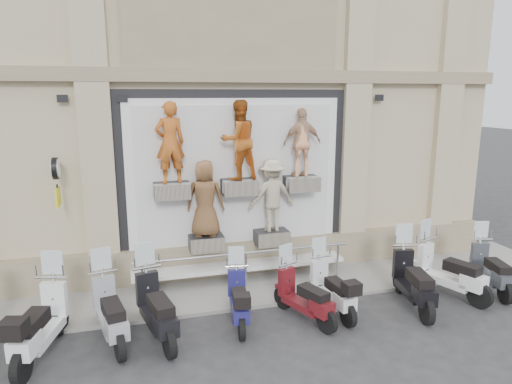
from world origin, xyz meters
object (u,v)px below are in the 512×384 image
scooter_b (39,311)px  scooter_i (450,261)px  scooter_g (332,279)px  scooter_j (492,260)px  scooter_h (414,270)px  scooter_c (110,301)px  scooter_d (156,296)px  scooter_f (304,287)px  guard_rail (246,271)px  scooter_e (239,290)px  clock_sign_bracket (56,175)px

scooter_b → scooter_i: bearing=15.4°
scooter_g → scooter_j: bearing=-5.4°
scooter_j → scooter_h: bearing=-159.2°
scooter_g → scooter_i: scooter_i is taller
scooter_c → scooter_j: bearing=-12.6°
scooter_g → scooter_h: size_ratio=0.88×
scooter_c → scooter_h: scooter_h is taller
scooter_d → scooter_f: size_ratio=1.15×
scooter_c → scooter_f: size_ratio=1.11×
scooter_b → scooter_g: size_ratio=1.16×
scooter_h → scooter_f: bearing=-169.5°
scooter_b → scooter_f: size_ratio=1.17×
guard_rail → scooter_f: scooter_f is taller
scooter_f → scooter_g: (0.67, 0.16, 0.01)m
scooter_i → scooter_j: scooter_i is taller
scooter_j → scooter_e: bearing=-166.1°
clock_sign_bracket → scooter_i: bearing=-13.6°
scooter_c → scooter_f: (3.68, -0.20, -0.08)m
scooter_b → scooter_i: (8.33, 0.16, -0.02)m
scooter_i → scooter_g: bearing=159.5°
scooter_e → scooter_g: bearing=6.6°
scooter_d → scooter_g: 3.54m
scooter_i → scooter_h: bearing=172.5°
scooter_b → scooter_f: (4.81, -0.02, -0.12)m
clock_sign_bracket → scooter_g: (5.33, -2.00, -2.08)m
scooter_h → scooter_d: bearing=-169.5°
scooter_b → scooter_c: (1.13, 0.18, -0.04)m
scooter_c → scooter_i: size_ratio=0.98×
guard_rail → clock_sign_bracket: clock_sign_bracket is taller
scooter_b → scooter_d: scooter_b is taller
scooter_h → clock_sign_bracket: bearing=174.8°
scooter_i → scooter_j: (1.12, -0.02, -0.07)m
guard_rail → scooter_h: (3.19, -1.78, 0.36)m
scooter_g → scooter_h: bearing=-13.2°
guard_rail → scooter_d: (-2.10, -1.60, 0.36)m
scooter_e → scooter_j: bearing=7.9°
scooter_i → scooter_f: bearing=162.1°
scooter_h → scooter_i: 1.12m
scooter_e → scooter_i: scooter_i is taller
clock_sign_bracket → scooter_g: bearing=-20.6°
scooter_i → scooter_c: bearing=159.0°
scooter_e → scooter_d: bearing=-166.6°
scooter_f → scooter_j: 4.64m
guard_rail → scooter_g: size_ratio=2.83×
scooter_b → scooter_j: (9.45, 0.15, -0.09)m
guard_rail → scooter_j: bearing=-15.9°
clock_sign_bracket → scooter_f: (4.66, -2.17, -2.08)m
clock_sign_bracket → scooter_d: (1.80, -2.07, -1.98)m
scooter_j → guard_rail: bearing=178.7°
clock_sign_bracket → scooter_j: size_ratio=0.56×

